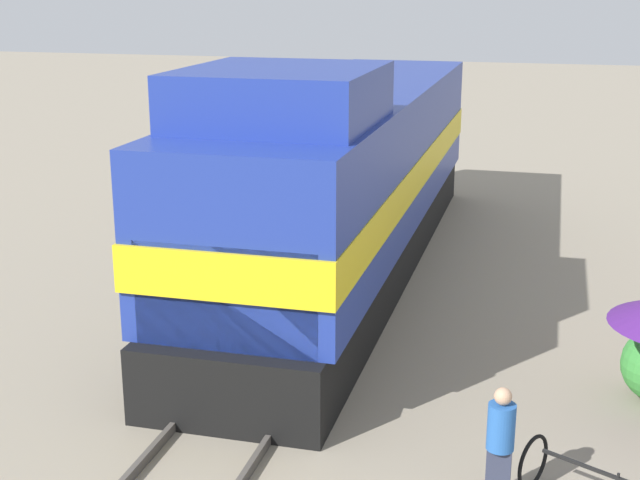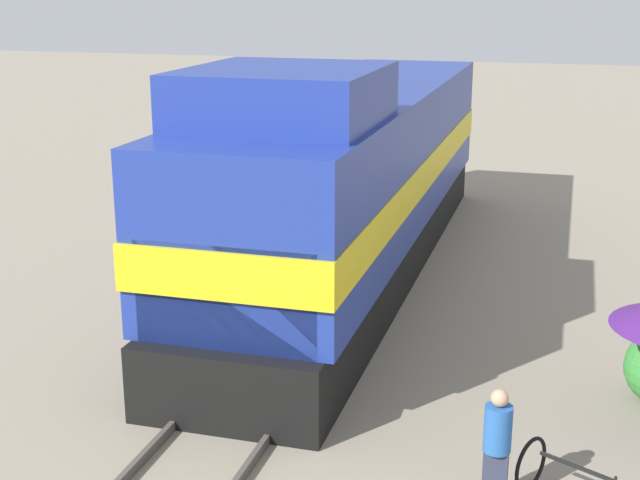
% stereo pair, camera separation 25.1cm
% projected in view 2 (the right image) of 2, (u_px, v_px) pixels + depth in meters
% --- Properties ---
extents(ground_plane, '(120.00, 120.00, 0.00)m').
position_uv_depth(ground_plane, '(266.00, 380.00, 14.44)').
color(ground_plane, gray).
extents(rail_near, '(0.08, 34.99, 0.15)m').
position_uv_depth(rail_near, '(224.00, 370.00, 14.61)').
color(rail_near, '#4C4742').
rests_on(rail_near, ground_plane).
extents(rail_far, '(0.08, 34.99, 0.15)m').
position_uv_depth(rail_far, '(308.00, 381.00, 14.23)').
color(rail_far, '#4C4742').
rests_on(rail_far, ground_plane).
extents(locomotive, '(3.23, 15.71, 4.90)m').
position_uv_depth(locomotive, '(349.00, 180.00, 18.87)').
color(locomotive, black).
rests_on(locomotive, ground_plane).
extents(person_bystander, '(0.34, 0.34, 1.55)m').
position_uv_depth(person_bystander, '(497.00, 444.00, 10.77)').
color(person_bystander, '#2D3347').
rests_on(person_bystander, ground_plane).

